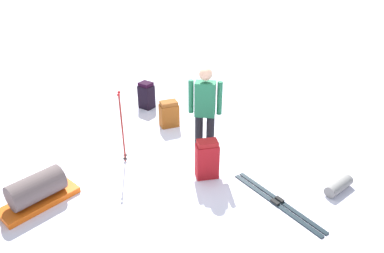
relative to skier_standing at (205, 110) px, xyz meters
The scene contains 9 objects.
ground_plane 0.99m from the skier_standing, 48.69° to the right, with size 80.00×80.00×0.00m, color white.
skier_standing is the anchor object (origin of this frame).
ski_pair_near 1.90m from the skier_standing, 50.47° to the left, with size 1.32×1.35×0.05m.
backpack_large_dark 2.59m from the skier_standing, 139.07° to the right, with size 0.37×0.39×0.62m.
backpack_bright 1.57m from the skier_standing, 140.13° to the right, with size 0.42×0.46×0.56m.
backpack_small_spare 0.85m from the skier_standing, 12.72° to the left, with size 0.34×0.42×0.68m.
ski_poles_planted_near 1.44m from the skier_standing, 76.33° to the right, with size 0.17×0.10×1.31m.
gear_sled 2.90m from the skier_standing, 52.72° to the right, with size 1.19×0.97×0.49m.
sleeping_mat_rolled 2.46m from the skier_standing, 75.21° to the left, with size 0.18×0.18×0.55m, color gray.
Camera 1 is at (5.28, 0.96, 3.53)m, focal length 33.55 mm.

